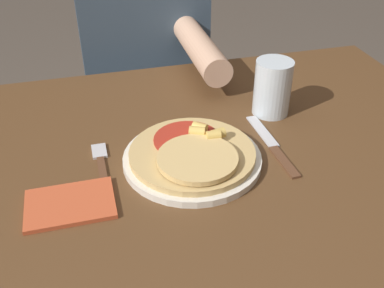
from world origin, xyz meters
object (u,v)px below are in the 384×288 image
object	(u,v)px
dining_table	(183,207)
pizza	(194,152)
person_diner	(145,68)
drinking_glass	(272,88)
plate	(192,158)
fork	(102,167)
knife	(273,145)

from	to	relation	value
dining_table	pizza	size ratio (longest dim) A/B	5.31
pizza	person_diner	bearing A→B (deg)	88.95
drinking_glass	plate	bearing A→B (deg)	-148.28
plate	pizza	distance (m)	0.02
person_diner	fork	bearing A→B (deg)	-106.94
person_diner	plate	bearing A→B (deg)	-91.21
dining_table	knife	bearing A→B (deg)	2.37
knife	drinking_glass	bearing A→B (deg)	69.24
fork	knife	bearing A→B (deg)	-3.00
plate	dining_table	bearing A→B (deg)	-175.67
drinking_glass	dining_table	bearing A→B (deg)	-150.23
dining_table	plate	bearing A→B (deg)	4.33
pizza	knife	world-z (taller)	pizza
pizza	plate	bearing A→B (deg)	109.00
knife	fork	bearing A→B (deg)	177.00
pizza	drinking_glass	bearing A→B (deg)	32.87
fork	drinking_glass	bearing A→B (deg)	15.95
fork	drinking_glass	distance (m)	0.40
knife	drinking_glass	world-z (taller)	drinking_glass
drinking_glass	person_diner	world-z (taller)	person_diner
pizza	drinking_glass	distance (m)	0.26
knife	person_diner	xyz separation A→B (m)	(-0.15, 0.61, -0.09)
pizza	fork	xyz separation A→B (m)	(-0.17, 0.03, -0.02)
dining_table	fork	world-z (taller)	fork
drinking_glass	knife	bearing A→B (deg)	-110.76
plate	pizza	size ratio (longest dim) A/B	1.10
plate	knife	world-z (taller)	plate
dining_table	knife	distance (m)	0.22
person_diner	knife	bearing A→B (deg)	-75.80
dining_table	pizza	bearing A→B (deg)	-9.05
knife	person_diner	distance (m)	0.64
plate	pizza	xyz separation A→B (m)	(0.00, -0.00, 0.02)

